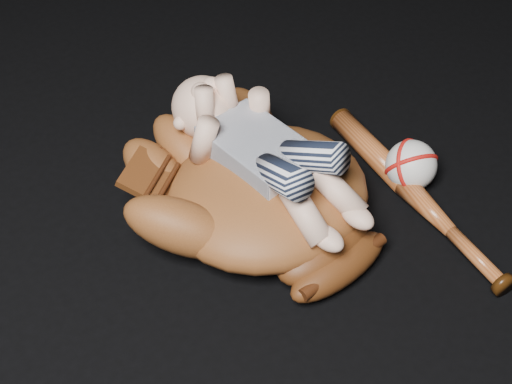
% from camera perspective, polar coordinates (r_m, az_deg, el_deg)
% --- Properties ---
extents(baseball_glove, '(0.44, 0.49, 0.14)m').
position_cam_1_polar(baseball_glove, '(1.08, 0.91, 0.43)').
color(baseball_glove, brown).
rests_on(baseball_glove, ground).
extents(newborn_baby, '(0.22, 0.40, 0.15)m').
position_cam_1_polar(newborn_baby, '(1.05, 1.21, 3.18)').
color(newborn_baby, beige).
rests_on(newborn_baby, baseball_glove).
extents(baseball_bat, '(0.09, 0.44, 0.04)m').
position_cam_1_polar(baseball_bat, '(1.17, 12.56, -0.17)').
color(baseball_bat, '#98461D').
rests_on(baseball_bat, ground).
extents(baseball, '(0.09, 0.09, 0.08)m').
position_cam_1_polar(baseball, '(1.19, 12.31, 2.10)').
color(baseball, silver).
rests_on(baseball, ground).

